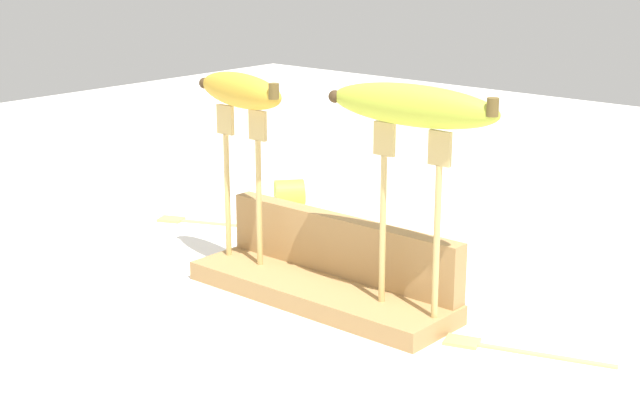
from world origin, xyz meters
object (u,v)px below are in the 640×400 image
(fork_stand_left, at_px, (240,171))
(fork_fallen_far, at_px, (505,347))
(banana_raised_left, at_px, (238,91))
(banana_raised_right, at_px, (410,106))
(banana_chunk_near, at_px, (290,193))
(fork_fallen_near, at_px, (195,220))
(fork_stand_right, at_px, (408,204))

(fork_stand_left, height_order, fork_fallen_far, fork_stand_left)
(banana_raised_left, bearing_deg, banana_raised_right, -0.00)
(fork_fallen_far, bearing_deg, fork_stand_left, -176.14)
(fork_fallen_far, bearing_deg, banana_raised_right, -167.55)
(fork_fallen_far, distance_m, banana_chunk_near, 0.59)
(fork_fallen_near, relative_size, banana_chunk_near, 2.46)
(fork_stand_right, xyz_separation_m, banana_raised_right, (-0.00, -0.00, 0.10))
(fork_stand_right, height_order, banana_raised_left, banana_raised_left)
(banana_raised_left, bearing_deg, fork_fallen_near, 151.62)
(banana_raised_right, distance_m, banana_chunk_near, 0.55)
(fork_fallen_near, height_order, banana_chunk_near, banana_chunk_near)
(banana_raised_right, height_order, fork_fallen_near, banana_raised_right)
(fork_stand_left, height_order, banana_raised_left, banana_raised_left)
(banana_raised_left, distance_m, banana_chunk_near, 0.39)
(fork_fallen_near, bearing_deg, banana_raised_right, -14.21)
(fork_stand_left, relative_size, banana_chunk_near, 3.09)
(banana_raised_right, distance_m, fork_fallen_near, 0.54)
(fork_stand_right, distance_m, banana_raised_left, 0.27)
(banana_raised_left, xyz_separation_m, banana_raised_right, (0.25, -0.00, 0.01))
(fork_stand_left, height_order, banana_raised_right, banana_raised_right)
(fork_stand_right, bearing_deg, fork_stand_left, -180.00)
(fork_stand_right, bearing_deg, banana_raised_left, 180.00)
(fork_fallen_near, distance_m, fork_fallen_far, 0.59)
(fork_stand_right, distance_m, fork_fallen_near, 0.50)
(banana_raised_left, xyz_separation_m, fork_fallen_near, (-0.22, 0.12, -0.23))
(fork_fallen_far, xyz_separation_m, banana_chunk_near, (-0.53, 0.25, 0.02))
(fork_stand_left, height_order, fork_fallen_near, fork_stand_left)
(banana_raised_left, bearing_deg, fork_fallen_far, 3.86)
(fork_fallen_near, height_order, fork_fallen_far, same)
(banana_raised_left, relative_size, fork_fallen_near, 1.08)
(fork_stand_right, relative_size, fork_fallen_far, 1.17)
(banana_chunk_near, bearing_deg, fork_stand_left, -58.09)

